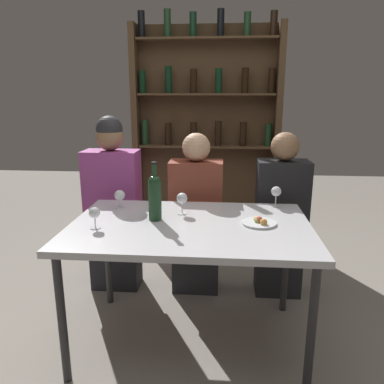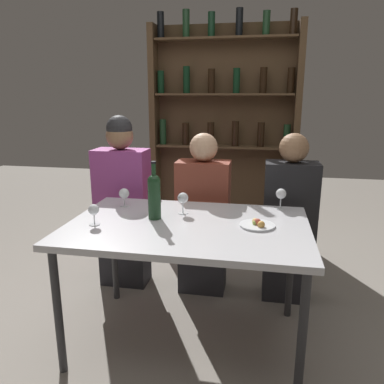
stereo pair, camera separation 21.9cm
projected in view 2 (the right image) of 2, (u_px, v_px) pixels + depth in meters
The scene contains 12 objects.
ground_plane at pixel (188, 340), 2.30m from camera, with size 10.00×10.00×0.00m, color gray.
dining_table at pixel (188, 234), 2.12m from camera, with size 1.35×0.89×0.75m.
wine_rack_wall at pixel (223, 124), 3.78m from camera, with size 1.48×0.21×2.24m.
wine_bottle at pixel (154, 194), 2.16m from camera, with size 0.08×0.08×0.34m.
wine_glass_0 at pixel (183, 199), 2.27m from camera, with size 0.07×0.07×0.13m.
wine_glass_1 at pixel (124, 194), 2.42m from camera, with size 0.07×0.07×0.12m.
wine_glass_2 at pixel (94, 211), 2.07m from camera, with size 0.06×0.06×0.12m.
wine_glass_3 at pixel (281, 195), 2.35m from camera, with size 0.07×0.07×0.13m.
food_plate_0 at pixel (257, 225), 2.06m from camera, with size 0.19×0.19×0.04m.
seated_person_left at pixel (123, 205), 2.86m from camera, with size 0.40×0.22×1.32m.
seated_person_center at pixel (203, 219), 2.77m from camera, with size 0.38×0.22×1.20m.
seated_person_right at pixel (289, 223), 2.65m from camera, with size 0.36×0.22×1.21m.
Camera 2 is at (0.39, -1.96, 1.46)m, focal length 35.00 mm.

